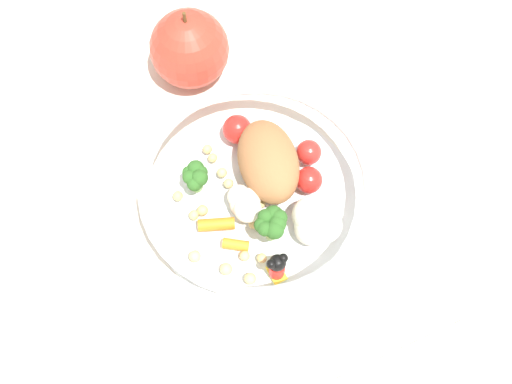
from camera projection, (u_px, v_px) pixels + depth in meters
The scene contains 3 objects.
ground_plane at pixel (236, 200), 0.61m from camera, with size 2.40×2.40×0.00m, color silver.
food_container at pixel (264, 190), 0.58m from camera, with size 0.22×0.22×0.06m.
loose_apple at pixel (189, 49), 0.64m from camera, with size 0.08×0.08×0.10m.
Camera 1 is at (-0.11, -0.23, 0.55)m, focal length 42.64 mm.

